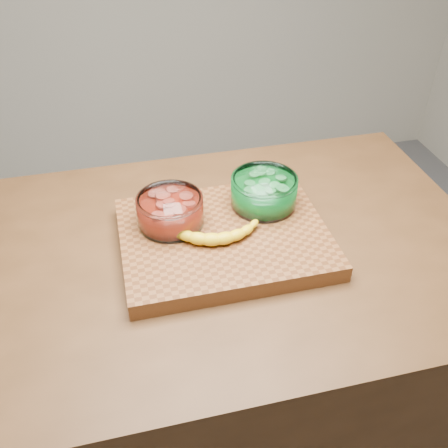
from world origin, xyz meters
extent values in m
plane|color=#555559|center=(0.00, 0.00, 0.00)|extent=(3.50, 3.50, 0.00)
cube|color=#4A2C16|center=(0.00, 0.00, 0.45)|extent=(1.20, 0.80, 0.90)
cube|color=brown|center=(0.00, 0.00, 0.92)|extent=(0.45, 0.35, 0.04)
cylinder|color=white|center=(-0.11, 0.06, 0.97)|extent=(0.15, 0.15, 0.07)
cylinder|color=#B62814|center=(-0.11, 0.06, 0.96)|extent=(0.12, 0.12, 0.04)
cylinder|color=#E75F49|center=(-0.11, 0.06, 0.99)|extent=(0.12, 0.12, 0.02)
cylinder|color=white|center=(0.11, 0.08, 0.98)|extent=(0.15, 0.15, 0.07)
cylinder|color=#138F2C|center=(0.11, 0.08, 0.97)|extent=(0.13, 0.13, 0.04)
cylinder|color=#68DE74|center=(0.11, 0.08, 0.99)|extent=(0.12, 0.12, 0.02)
camera|label=1|loc=(-0.20, -0.82, 1.63)|focal=40.00mm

